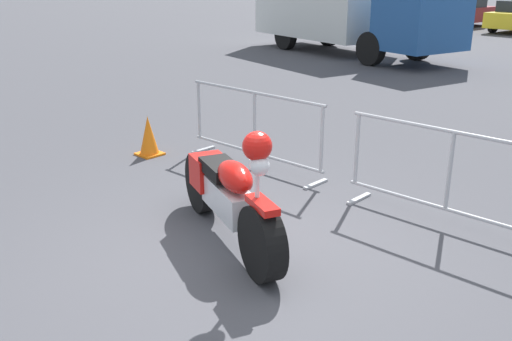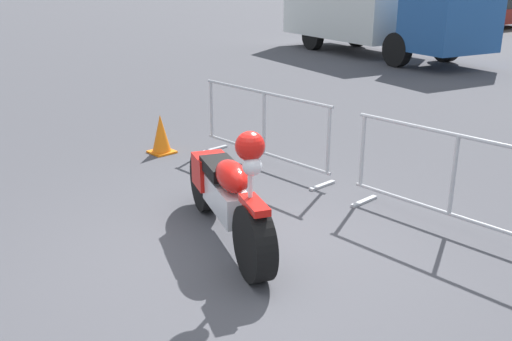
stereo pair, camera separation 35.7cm
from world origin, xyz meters
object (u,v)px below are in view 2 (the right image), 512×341
(crowd_barrier_far, at_px, (453,182))
(parked_car_maroon, at_px, (497,13))
(traffic_cone, at_px, (161,134))
(crowd_barrier_near, at_px, (264,128))
(box_truck, at_px, (370,2))
(motorcycle, at_px, (226,193))

(crowd_barrier_far, distance_m, parked_car_maroon, 24.19)
(traffic_cone, bearing_deg, crowd_barrier_near, 25.32)
(crowd_barrier_near, relative_size, crowd_barrier_far, 1.00)
(box_truck, height_order, parked_car_maroon, box_truck)
(box_truck, distance_m, parked_car_maroon, 11.73)
(crowd_barrier_near, distance_m, crowd_barrier_far, 2.84)
(motorcycle, distance_m, crowd_barrier_near, 2.32)
(motorcycle, relative_size, box_truck, 0.28)
(crowd_barrier_far, relative_size, parked_car_maroon, 0.56)
(motorcycle, distance_m, crowd_barrier_far, 2.33)
(motorcycle, bearing_deg, parked_car_maroon, 132.83)
(motorcycle, distance_m, traffic_cone, 3.14)
(crowd_barrier_near, xyz_separation_m, crowd_barrier_far, (2.84, 0.00, 0.00))
(parked_car_maroon, bearing_deg, box_truck, -167.65)
(motorcycle, xyz_separation_m, parked_car_maroon, (-8.84, 23.75, 0.21))
(parked_car_maroon, bearing_deg, traffic_cone, -159.57)
(crowd_barrier_near, distance_m, parked_car_maroon, 23.13)
(crowd_barrier_far, height_order, parked_car_maroon, parked_car_maroon)
(box_truck, distance_m, traffic_cone, 11.99)
(parked_car_maroon, height_order, traffic_cone, parked_car_maroon)
(traffic_cone, bearing_deg, box_truck, 112.59)
(crowd_barrier_far, bearing_deg, traffic_cone, -170.72)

